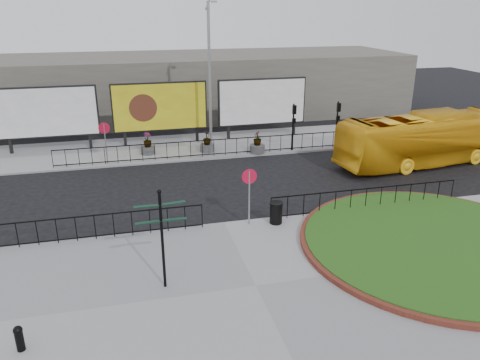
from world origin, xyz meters
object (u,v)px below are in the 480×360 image
object	(u,v)px
billboard_mid	(160,107)
lamp_post	(210,75)
planter_c	(257,145)
bus	(425,139)
planter_a	(148,146)
litter_bin	(276,213)
fingerpost_sign	(162,230)
bollard	(19,337)
planter_b	(207,144)

from	to	relation	value
billboard_mid	lamp_post	xyz separation A→B (m)	(3.01, -1.97, 2.23)
lamp_post	planter_c	distance (m)	5.23
bus	planter_a	bearing A→B (deg)	63.63
litter_bin	planter_c	world-z (taller)	planter_c
fingerpost_sign	planter_c	bearing A→B (deg)	63.93
billboard_mid	lamp_post	bearing A→B (deg)	-33.25
fingerpost_sign	planter_a	bearing A→B (deg)	89.87
bollard	planter_a	world-z (taller)	planter_a
lamp_post	fingerpost_sign	size ratio (longest dim) A/B	2.66
lamp_post	litter_bin	size ratio (longest dim) A/B	9.69
planter_c	litter_bin	bearing A→B (deg)	-101.46
billboard_mid	bollard	distance (m)	20.29
litter_bin	planter_b	xyz separation A→B (m)	(-1.01, 10.99, 0.01)
fingerpost_sign	bollard	xyz separation A→B (m)	(-4.08, -2.14, -1.68)
litter_bin	planter_a	xyz separation A→B (m)	(-4.69, 11.40, 0.03)
billboard_mid	fingerpost_sign	bearing A→B (deg)	-94.74
bollard	fingerpost_sign	bearing A→B (deg)	27.68
bus	planter_a	size ratio (longest dim) A/B	7.91
bollard	planter_b	distance (m)	18.70
litter_bin	bus	size ratio (longest dim) A/B	0.09
billboard_mid	planter_b	xyz separation A→B (m)	(2.62, -2.58, -1.99)
bollard	bus	xyz separation A→B (m)	(20.17, 11.64, 0.99)
fingerpost_sign	bus	bearing A→B (deg)	31.85
billboard_mid	litter_bin	distance (m)	14.19
planter_c	fingerpost_sign	bearing A→B (deg)	-117.36
billboard_mid	bollard	xyz separation A→B (m)	(-5.52, -19.42, -2.06)
billboard_mid	bus	world-z (taller)	billboard_mid
bollard	planter_b	bearing A→B (deg)	64.20
billboard_mid	bus	xyz separation A→B (m)	(14.65, -7.78, -1.07)
billboard_mid	litter_bin	bearing A→B (deg)	-75.01
bollard	planter_c	distance (m)	19.39
planter_a	planter_c	bearing A→B (deg)	-11.78
bollard	planter_a	bearing A→B (deg)	75.51
planter_b	lamp_post	bearing A→B (deg)	57.97
billboard_mid	planter_a	distance (m)	3.11
litter_bin	bus	world-z (taller)	bus
planter_a	planter_b	world-z (taller)	planter_a
planter_a	billboard_mid	bearing A→B (deg)	64.01
fingerpost_sign	planter_a	size ratio (longest dim) A/B	2.51
fingerpost_sign	planter_a	xyz separation A→B (m)	(0.37, 15.11, -1.58)
lamp_post	bus	size ratio (longest dim) A/B	0.84
planter_a	planter_c	size ratio (longest dim) A/B	0.98
lamp_post	planter_a	world-z (taller)	lamp_post
litter_bin	fingerpost_sign	bearing A→B (deg)	-143.81
fingerpost_sign	litter_bin	distance (m)	6.48
bollard	planter_c	world-z (taller)	planter_c
planter_a	planter_c	distance (m)	6.86
planter_b	fingerpost_sign	bearing A→B (deg)	-105.43
bus	planter_b	bearing A→B (deg)	59.91
fingerpost_sign	planter_a	world-z (taller)	fingerpost_sign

